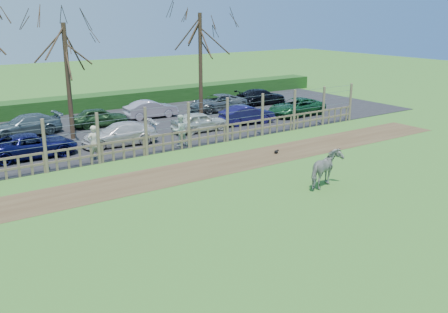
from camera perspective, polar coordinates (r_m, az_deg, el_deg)
ground at (r=19.21m, az=1.77°, el=-5.35°), size 120.00×120.00×0.00m
dirt_strip at (r=22.78m, az=-4.93°, el=-1.88°), size 34.00×2.80×0.01m
asphalt at (r=31.57m, az=-13.97°, el=2.86°), size 44.00×13.00×0.04m
hedge at (r=37.98m, az=-17.82°, el=5.59°), size 46.00×2.00×1.10m
fence at (r=25.55m, az=-8.87°, el=1.86°), size 30.16×0.16×2.50m
tree_mid at (r=29.26m, az=-17.63°, el=11.19°), size 4.80×4.80×6.83m
tree_right at (r=33.44m, az=-2.74°, el=13.10°), size 4.80×4.80×7.35m
zebra at (r=21.12m, az=11.61°, el=-1.45°), size 2.00×1.42×1.54m
visitor_a at (r=25.17m, az=-14.68°, el=1.53°), size 0.71×0.55×1.72m
visitor_b at (r=26.99m, az=-5.05°, el=2.98°), size 0.89×0.72×1.72m
crow at (r=25.88m, az=6.00°, el=0.54°), size 0.26×0.19×0.21m
car_2 at (r=26.70m, az=-21.01°, el=1.22°), size 4.36×2.08×1.20m
car_3 at (r=27.82m, az=-11.85°, el=2.54°), size 4.29×2.12×1.20m
car_4 at (r=30.36m, az=-2.82°, el=4.01°), size 3.53×1.45×1.20m
car_5 at (r=32.49m, az=2.65°, el=4.82°), size 3.75×1.64×1.20m
car_6 at (r=35.42m, az=8.29°, el=5.62°), size 4.40×2.17×1.20m
car_9 at (r=31.61m, az=-21.76°, el=3.35°), size 4.20×1.84×1.20m
car_10 at (r=32.61m, az=-14.05°, el=4.39°), size 3.67×1.83×1.20m
car_11 at (r=34.63m, az=-8.35°, el=5.38°), size 3.70×1.44×1.20m
car_12 at (r=36.68m, az=-0.74°, el=6.16°), size 4.41×2.20×1.20m
car_13 at (r=39.48m, az=4.26°, el=6.83°), size 4.23×1.94×1.20m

